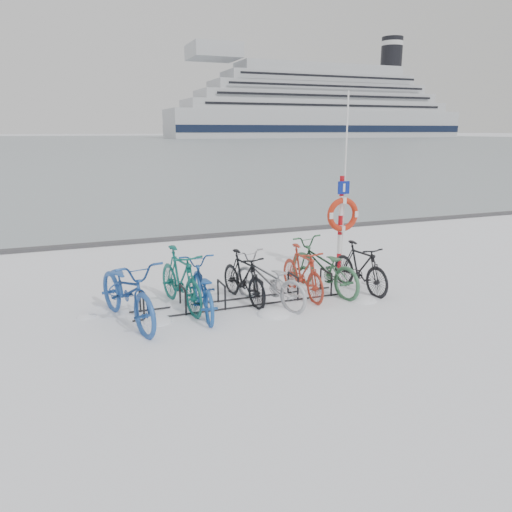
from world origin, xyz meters
name	(u,v)px	position (x,y,z in m)	size (l,w,h in m)	color
ground	(240,304)	(0.00, 0.00, 0.00)	(900.00, 900.00, 0.00)	white
ice_sheet	(69,141)	(0.00, 155.00, 0.01)	(400.00, 298.00, 0.02)	#99A6AD
quay_edge	(174,239)	(0.00, 5.90, 0.05)	(400.00, 0.25, 0.10)	#3F3F42
bike_rack	(240,294)	(0.00, 0.00, 0.18)	(4.00, 0.48, 0.46)	black
lifebuoy_station	(342,215)	(2.81, 1.16, 1.33)	(0.76, 0.22, 3.95)	#AC0D14
cruise_ferry	(317,110)	(100.89, 188.35, 11.58)	(129.44, 24.43, 42.53)	silver
bike_0	(127,289)	(-2.05, -0.19, 0.58)	(0.77, 2.23, 1.17)	#244F9C
bike_1	(180,277)	(-1.06, 0.23, 0.56)	(0.53, 1.87, 1.13)	#115C53
bike_2	(202,286)	(-0.78, -0.19, 0.48)	(0.64, 1.84, 0.97)	#1C50A0
bike_3	(244,276)	(0.12, 0.15, 0.49)	(0.46, 1.63, 0.98)	black
bike_4	(269,279)	(0.49, -0.19, 0.49)	(0.65, 1.86, 0.98)	#A6A8AE
bike_5	(302,270)	(1.30, 0.04, 0.50)	(0.47, 1.68, 1.01)	#AF3321
bike_6	(323,265)	(1.82, 0.16, 0.53)	(0.71, 2.03, 1.06)	#346945
bike_7	(360,266)	(2.53, -0.07, 0.50)	(0.47, 1.67, 1.00)	black
snow_drifts	(261,305)	(0.34, -0.19, 0.00)	(6.08, 2.04, 0.21)	white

